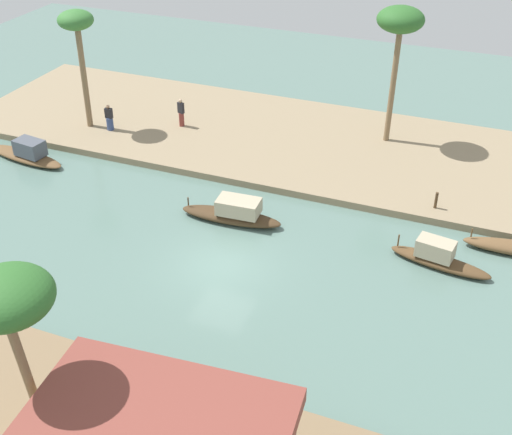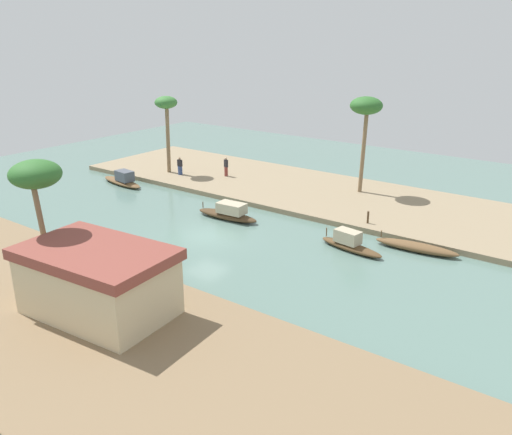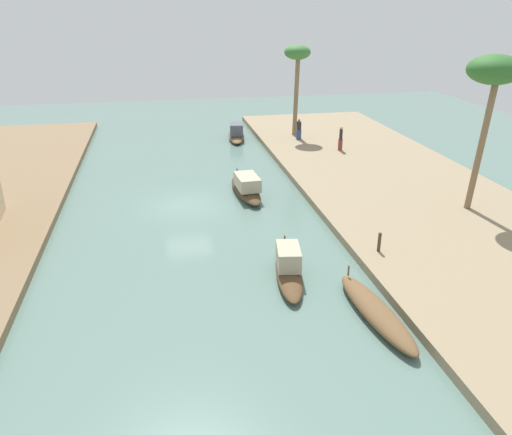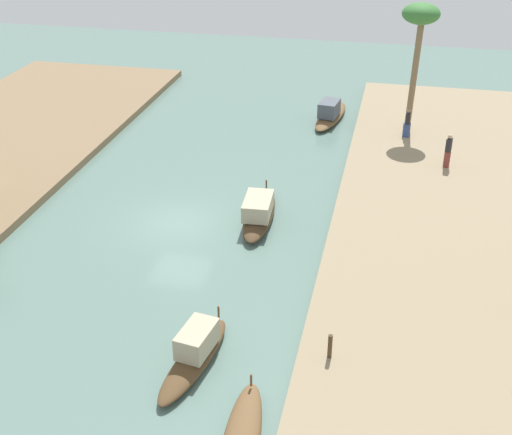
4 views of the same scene
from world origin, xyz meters
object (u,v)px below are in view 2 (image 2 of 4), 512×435
(person_on_near_bank, at_px, (180,167))
(palm_tree_right_tall, at_px, (36,177))
(palm_tree_left_near, at_px, (366,109))
(sampan_foreground, at_px, (416,247))
(riverside_building, at_px, (98,281))
(mooring_post, at_px, (368,217))
(palm_tree_left_far, at_px, (166,108))
(sampan_midstream, at_px, (123,180))
(sampan_with_red_awning, at_px, (229,213))
(person_by_mooring, at_px, (226,167))
(sampan_open_hull, at_px, (350,243))

(person_on_near_bank, relative_size, palm_tree_right_tall, 0.23)
(person_on_near_bank, distance_m, palm_tree_left_near, 17.32)
(sampan_foreground, xyz_separation_m, riverside_building, (8.83, 16.63, 1.73))
(mooring_post, relative_size, riverside_building, 0.12)
(mooring_post, distance_m, palm_tree_left_far, 21.54)
(sampan_midstream, xyz_separation_m, sampan_with_red_awning, (-13.10, 1.51, 0.04))
(palm_tree_left_far, bearing_deg, riverside_building, 128.09)
(palm_tree_left_near, height_order, riverside_building, palm_tree_left_near)
(sampan_with_red_awning, height_order, mooring_post, sampan_with_red_awning)
(sampan_midstream, distance_m, person_by_mooring, 9.08)
(palm_tree_right_tall, bearing_deg, palm_tree_left_near, -101.18)
(sampan_with_red_awning, relative_size, person_by_mooring, 2.92)
(person_on_near_bank, height_order, palm_tree_right_tall, palm_tree_right_tall)
(sampan_midstream, distance_m, palm_tree_left_near, 21.38)
(sampan_foreground, distance_m, sampan_with_red_awning, 13.09)
(sampan_open_hull, relative_size, person_by_mooring, 2.62)
(sampan_midstream, distance_m, person_on_near_bank, 5.20)
(person_on_near_bank, height_order, palm_tree_left_near, palm_tree_left_near)
(person_on_near_bank, relative_size, person_by_mooring, 0.91)
(sampan_foreground, bearing_deg, mooring_post, -29.41)
(palm_tree_left_near, xyz_separation_m, palm_tree_right_tall, (4.97, 25.14, -0.80))
(riverside_building, bearing_deg, palm_tree_left_near, -96.91)
(sampan_midstream, xyz_separation_m, person_on_near_bank, (-2.57, -4.48, 0.59))
(sampan_midstream, height_order, palm_tree_right_tall, palm_tree_right_tall)
(sampan_foreground, relative_size, mooring_post, 6.12)
(mooring_post, height_order, palm_tree_left_far, palm_tree_left_far)
(person_on_near_bank, xyz_separation_m, palm_tree_left_near, (-15.52, -4.85, 5.98))
(sampan_midstream, relative_size, person_by_mooring, 3.12)
(sampan_open_hull, relative_size, palm_tree_right_tall, 0.67)
(sampan_midstream, distance_m, sampan_open_hull, 22.68)
(palm_tree_right_tall, distance_m, riverside_building, 5.83)
(sampan_foreground, distance_m, palm_tree_right_tall, 21.80)
(palm_tree_left_near, bearing_deg, palm_tree_left_far, 15.63)
(person_by_mooring, distance_m, riverside_building, 24.94)
(person_on_near_bank, relative_size, riverside_building, 0.21)
(sampan_midstream, xyz_separation_m, palm_tree_left_far, (-1.12, -4.58, 5.82))
(riverside_building, bearing_deg, person_on_near_bank, -59.19)
(sampan_foreground, bearing_deg, person_by_mooring, -21.20)
(sampan_foreground, relative_size, palm_tree_left_near, 0.68)
(person_by_mooring, height_order, palm_tree_right_tall, palm_tree_right_tall)
(sampan_midstream, bearing_deg, palm_tree_left_far, -95.84)
(person_on_near_bank, bearing_deg, palm_tree_right_tall, 116.63)
(riverside_building, bearing_deg, palm_tree_right_tall, -5.88)
(sampan_with_red_awning, height_order, palm_tree_left_far, palm_tree_left_far)
(person_by_mooring, height_order, palm_tree_left_near, palm_tree_left_near)
(sampan_with_red_awning, relative_size, palm_tree_left_near, 0.66)
(sampan_with_red_awning, height_order, palm_tree_left_near, palm_tree_left_near)
(sampan_open_hull, distance_m, mooring_post, 4.22)
(sampan_foreground, relative_size, palm_tree_right_tall, 0.78)
(sampan_open_hull, distance_m, sampan_with_red_awning, 9.54)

